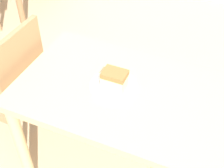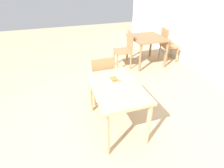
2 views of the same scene
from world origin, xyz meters
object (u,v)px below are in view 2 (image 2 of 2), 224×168
chair_far_corner (125,49)px  plate (115,84)px  dining_table_far (147,41)px  chair_far_opposite (167,44)px  chair_near_window (102,78)px  dining_table_near (116,93)px  cake_slice (114,81)px

chair_far_corner → plate: bearing=-20.7°
dining_table_far → chair_far_opposite: size_ratio=0.98×
chair_near_window → plate: 0.71m
chair_far_opposite → plate: chair_far_opposite is taller
dining_table_near → plate: size_ratio=4.43×
dining_table_near → chair_far_corner: (-1.96, 0.95, -0.12)m
dining_table_far → chair_far_opposite: chair_far_opposite is taller
dining_table_far → plate: 2.49m
dining_table_near → dining_table_far: same height
dining_table_near → chair_far_opposite: (-1.94, 2.18, -0.12)m
dining_table_near → dining_table_far: 2.52m
chair_near_window → cake_slice: size_ratio=7.91×
chair_near_window → dining_table_far: bearing=-141.4°
dining_table_far → cake_slice: bearing=-39.2°
plate → chair_near_window: bearing=-179.4°
chair_far_corner → plate: (1.91, -0.96, 0.24)m
chair_far_opposite → cake_slice: 2.92m
dining_table_far → chair_far_corner: bearing=-88.1°
dining_table_near → chair_near_window: bearing=-179.0°
dining_table_far → chair_near_window: size_ratio=0.98×
cake_slice → chair_far_opposite: bearing=130.9°
chair_far_corner → chair_far_opposite: size_ratio=1.00×
cake_slice → dining_table_far: bearing=140.8°
chair_far_corner → chair_far_opposite: 1.22m
chair_near_window → chair_far_corner: same height
chair_near_window → cake_slice: (0.68, -0.01, 0.30)m
chair_near_window → plate: bearing=90.6°
dining_table_near → cake_slice: (-0.03, -0.02, 0.18)m
dining_table_far → plate: (1.93, -1.57, 0.12)m
chair_far_opposite → cake_slice: bearing=139.8°
dining_table_near → cake_slice: 0.18m
chair_far_opposite → cake_slice: chair_far_opposite is taller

